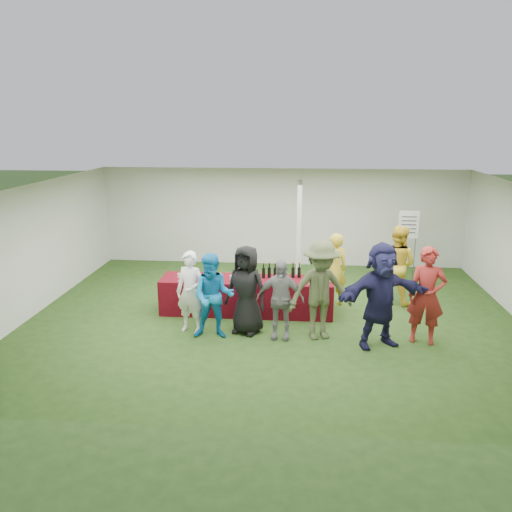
# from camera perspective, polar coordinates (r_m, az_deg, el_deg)

# --- Properties ---
(ground) EXTENTS (60.00, 60.00, 0.00)m
(ground) POSITION_cam_1_polar(r_m,az_deg,el_deg) (10.47, 1.94, -6.93)
(ground) COLOR #284719
(ground) RESTS_ON ground
(tent) EXTENTS (10.00, 10.00, 10.00)m
(tent) POSITION_cam_1_polar(r_m,az_deg,el_deg) (11.20, 4.90, 1.74)
(tent) COLOR white
(tent) RESTS_ON ground
(serving_table) EXTENTS (3.60, 0.80, 0.75)m
(serving_table) POSITION_cam_1_polar(r_m,az_deg,el_deg) (10.56, -1.08, -4.56)
(serving_table) COLOR maroon
(serving_table) RESTS_ON ground
(wine_bottles) EXTENTS (0.82, 0.16, 0.32)m
(wine_bottles) POSITION_cam_1_polar(r_m,az_deg,el_deg) (10.49, 2.83, -1.87)
(wine_bottles) COLOR black
(wine_bottles) RESTS_ON serving_table
(wine_glasses) EXTENTS (2.76, 0.12, 0.16)m
(wine_glasses) POSITION_cam_1_polar(r_m,az_deg,el_deg) (10.20, -3.20, -2.42)
(wine_glasses) COLOR silver
(wine_glasses) RESTS_ON serving_table
(water_bottle) EXTENTS (0.07, 0.07, 0.23)m
(water_bottle) POSITION_cam_1_polar(r_m,az_deg,el_deg) (10.49, -1.18, -1.95)
(water_bottle) COLOR silver
(water_bottle) RESTS_ON serving_table
(bar_towel) EXTENTS (0.25, 0.18, 0.03)m
(bar_towel) POSITION_cam_1_polar(r_m,az_deg,el_deg) (10.44, 7.83, -2.68)
(bar_towel) COLOR white
(bar_towel) RESTS_ON serving_table
(dump_bucket) EXTENTS (0.22, 0.22, 0.18)m
(dump_bucket) POSITION_cam_1_polar(r_m,az_deg,el_deg) (10.16, 7.53, -2.73)
(dump_bucket) COLOR slate
(dump_bucket) RESTS_ON serving_table
(wine_list_sign) EXTENTS (0.50, 0.03, 1.80)m
(wine_list_sign) POSITION_cam_1_polar(r_m,az_deg,el_deg) (13.00, 17.00, 2.86)
(wine_list_sign) COLOR slate
(wine_list_sign) RESTS_ON ground
(staff_pourer) EXTENTS (0.68, 0.54, 1.63)m
(staff_pourer) POSITION_cam_1_polar(r_m,az_deg,el_deg) (10.98, 8.93, -1.56)
(staff_pourer) COLOR gold
(staff_pourer) RESTS_ON ground
(staff_back) EXTENTS (1.08, 1.03, 1.75)m
(staff_back) POSITION_cam_1_polar(r_m,az_deg,el_deg) (11.44, 15.79, -0.94)
(staff_back) COLOR yellow
(staff_back) RESTS_ON ground
(customer_0) EXTENTS (0.66, 0.52, 1.59)m
(customer_0) POSITION_cam_1_polar(r_m,az_deg,el_deg) (9.58, -7.48, -4.13)
(customer_0) COLOR white
(customer_0) RESTS_ON ground
(customer_1) EXTENTS (0.82, 0.65, 1.62)m
(customer_1) POSITION_cam_1_polar(r_m,az_deg,el_deg) (9.27, -4.90, -4.62)
(customer_1) COLOR #117CC1
(customer_1) RESTS_ON ground
(customer_2) EXTENTS (0.98, 0.81, 1.71)m
(customer_2) POSITION_cam_1_polar(r_m,az_deg,el_deg) (9.45, -1.11, -3.88)
(customer_2) COLOR black
(customer_2) RESTS_ON ground
(customer_3) EXTENTS (0.91, 0.43, 1.52)m
(customer_3) POSITION_cam_1_polar(r_m,az_deg,el_deg) (9.25, 2.78, -4.97)
(customer_3) COLOR gray
(customer_3) RESTS_ON ground
(customer_4) EXTENTS (1.37, 1.04, 1.88)m
(customer_4) POSITION_cam_1_polar(r_m,az_deg,el_deg) (9.24, 7.38, -3.92)
(customer_4) COLOR #464F2D
(customer_4) RESTS_ON ground
(customer_5) EXTENTS (1.86, 1.18, 1.92)m
(customer_5) POSITION_cam_1_polar(r_m,az_deg,el_deg) (9.12, 14.05, -4.38)
(customer_5) COLOR #1A1A3F
(customer_5) RESTS_ON ground
(customer_6) EXTENTS (0.73, 0.56, 1.80)m
(customer_6) POSITION_cam_1_polar(r_m,az_deg,el_deg) (9.52, 18.91, -4.31)
(customer_6) COLOR maroon
(customer_6) RESTS_ON ground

